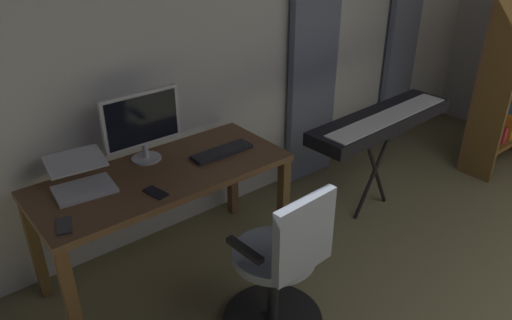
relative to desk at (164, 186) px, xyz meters
name	(u,v)px	position (x,y,z in m)	size (l,w,h in m)	color
back_room_partition	(269,33)	(-1.22, -0.47, 0.63)	(5.13, 0.10, 2.52)	silver
curtain_left_panel	(404,33)	(-2.74, -0.36, 0.43)	(0.39, 0.06, 2.12)	slate
curtain_right_panel	(314,55)	(-1.59, -0.36, 0.43)	(0.49, 0.06, 2.12)	slate
desk	(164,186)	(0.00, 0.00, 0.00)	(1.50, 0.64, 0.72)	brown
office_chair	(281,270)	(-0.20, 0.83, -0.20)	(0.56, 0.56, 0.93)	black
computer_monitor	(142,122)	(-0.01, -0.20, 0.34)	(0.49, 0.18, 0.43)	silver
computer_keyboard	(222,152)	(-0.41, 0.03, 0.11)	(0.40, 0.12, 0.02)	#232328
laptop	(81,179)	(0.43, -0.12, 0.15)	(0.35, 0.38, 0.16)	silver
cell_phone_by_monitor	(156,193)	(0.15, 0.19, 0.10)	(0.07, 0.14, 0.01)	black
cell_phone_face_up	(64,226)	(0.64, 0.18, 0.10)	(0.07, 0.14, 0.01)	#333338
bookshelf	(512,74)	(-3.06, 0.54, 0.20)	(0.79, 0.30, 1.65)	brown
piano_keyboard	(382,122)	(-1.56, 0.37, 0.11)	(1.28, 0.37, 0.80)	black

